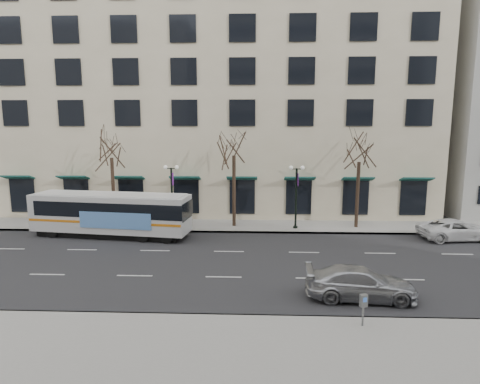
{
  "coord_description": "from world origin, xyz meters",
  "views": [
    {
      "loc": [
        1.74,
        -23.45,
        8.28
      ],
      "look_at": [
        0.73,
        2.57,
        4.0
      ],
      "focal_mm": 30.0,
      "sensor_mm": 36.0,
      "label": 1
    }
  ],
  "objects_px": {
    "lamp_post_left": "(172,193)",
    "tree_far_left": "(111,146)",
    "white_pickup": "(456,230)",
    "pay_station": "(363,303)",
    "silver_car": "(360,283)",
    "city_bus": "(112,213)",
    "tree_far_mid": "(234,144)",
    "tree_far_right": "(360,150)",
    "lamp_post_right": "(296,194)"
  },
  "relations": [
    {
      "from": "city_bus",
      "to": "silver_car",
      "type": "xyz_separation_m",
      "value": [
        15.98,
        -10.58,
        -1.02
      ]
    },
    {
      "from": "city_bus",
      "to": "silver_car",
      "type": "height_order",
      "value": "city_bus"
    },
    {
      "from": "tree_far_left",
      "to": "city_bus",
      "type": "distance_m",
      "value": 5.83
    },
    {
      "from": "lamp_post_left",
      "to": "white_pickup",
      "type": "xyz_separation_m",
      "value": [
        21.58,
        -2.34,
        -2.2
      ]
    },
    {
      "from": "tree_far_mid",
      "to": "lamp_post_left",
      "type": "relative_size",
      "value": 1.64
    },
    {
      "from": "tree_far_right",
      "to": "silver_car",
      "type": "relative_size",
      "value": 1.52
    },
    {
      "from": "lamp_post_right",
      "to": "white_pickup",
      "type": "relative_size",
      "value": 0.97
    },
    {
      "from": "lamp_post_left",
      "to": "pay_station",
      "type": "height_order",
      "value": "lamp_post_left"
    },
    {
      "from": "tree_far_right",
      "to": "tree_far_left",
      "type": "bearing_deg",
      "value": 180.0
    },
    {
      "from": "tree_far_left",
      "to": "lamp_post_left",
      "type": "height_order",
      "value": "tree_far_left"
    },
    {
      "from": "tree_far_right",
      "to": "city_bus",
      "type": "distance_m",
      "value": 19.9
    },
    {
      "from": "lamp_post_left",
      "to": "tree_far_left",
      "type": "bearing_deg",
      "value": 173.17
    },
    {
      "from": "lamp_post_right",
      "to": "city_bus",
      "type": "height_order",
      "value": "lamp_post_right"
    },
    {
      "from": "tree_far_right",
      "to": "silver_car",
      "type": "height_order",
      "value": "tree_far_right"
    },
    {
      "from": "silver_car",
      "to": "lamp_post_right",
      "type": "bearing_deg",
      "value": 11.41
    },
    {
      "from": "white_pickup",
      "to": "city_bus",
      "type": "bearing_deg",
      "value": 83.71
    },
    {
      "from": "lamp_post_right",
      "to": "white_pickup",
      "type": "distance_m",
      "value": 12.01
    },
    {
      "from": "tree_far_right",
      "to": "white_pickup",
      "type": "bearing_deg",
      "value": -24.05
    },
    {
      "from": "city_bus",
      "to": "white_pickup",
      "type": "relative_size",
      "value": 2.29
    },
    {
      "from": "silver_car",
      "to": "white_pickup",
      "type": "relative_size",
      "value": 0.98
    },
    {
      "from": "tree_far_left",
      "to": "white_pickup",
      "type": "distance_m",
      "value": 27.4
    },
    {
      "from": "lamp_post_left",
      "to": "tree_far_right",
      "type": "bearing_deg",
      "value": 2.29
    },
    {
      "from": "lamp_post_right",
      "to": "white_pickup",
      "type": "bearing_deg",
      "value": -11.42
    },
    {
      "from": "tree_far_right",
      "to": "lamp_post_left",
      "type": "distance_m",
      "value": 15.4
    },
    {
      "from": "tree_far_mid",
      "to": "tree_far_left",
      "type": "bearing_deg",
      "value": -180.0
    },
    {
      "from": "lamp_post_right",
      "to": "city_bus",
      "type": "distance_m",
      "value": 14.38
    },
    {
      "from": "lamp_post_right",
      "to": "silver_car",
      "type": "distance_m",
      "value": 13.31
    },
    {
      "from": "white_pickup",
      "to": "pay_station",
      "type": "distance_m",
      "value": 17.21
    },
    {
      "from": "lamp_post_left",
      "to": "silver_car",
      "type": "height_order",
      "value": "lamp_post_left"
    },
    {
      "from": "tree_far_left",
      "to": "tree_far_right",
      "type": "relative_size",
      "value": 1.03
    },
    {
      "from": "tree_far_mid",
      "to": "lamp_post_right",
      "type": "distance_m",
      "value": 6.41
    },
    {
      "from": "silver_car",
      "to": "pay_station",
      "type": "relative_size",
      "value": 3.89
    },
    {
      "from": "tree_far_left",
      "to": "tree_far_right",
      "type": "xyz_separation_m",
      "value": [
        20.0,
        0.0,
        -0.28
      ]
    },
    {
      "from": "tree_far_left",
      "to": "lamp_post_left",
      "type": "distance_m",
      "value": 6.29
    },
    {
      "from": "tree_far_left",
      "to": "white_pickup",
      "type": "height_order",
      "value": "tree_far_left"
    },
    {
      "from": "tree_far_left",
      "to": "pay_station",
      "type": "xyz_separation_m",
      "value": [
        16.19,
        -16.65,
        -5.56
      ]
    },
    {
      "from": "tree_far_left",
      "to": "tree_far_mid",
      "type": "xyz_separation_m",
      "value": [
        10.0,
        0.0,
        0.21
      ]
    },
    {
      "from": "city_bus",
      "to": "white_pickup",
      "type": "distance_m",
      "value": 25.72
    },
    {
      "from": "tree_far_left",
      "to": "city_bus",
      "type": "relative_size",
      "value": 0.68
    },
    {
      "from": "city_bus",
      "to": "silver_car",
      "type": "distance_m",
      "value": 19.2
    },
    {
      "from": "white_pickup",
      "to": "pay_station",
      "type": "height_order",
      "value": "pay_station"
    },
    {
      "from": "tree_far_left",
      "to": "city_bus",
      "type": "height_order",
      "value": "tree_far_left"
    },
    {
      "from": "tree_far_right",
      "to": "white_pickup",
      "type": "xyz_separation_m",
      "value": [
        6.59,
        -2.94,
        -5.67
      ]
    },
    {
      "from": "city_bus",
      "to": "white_pickup",
      "type": "height_order",
      "value": "city_bus"
    },
    {
      "from": "tree_far_right",
      "to": "city_bus",
      "type": "height_order",
      "value": "tree_far_right"
    },
    {
      "from": "pay_station",
      "to": "lamp_post_left",
      "type": "bearing_deg",
      "value": 108.61
    },
    {
      "from": "white_pickup",
      "to": "silver_car",
      "type": "bearing_deg",
      "value": 131.19
    },
    {
      "from": "lamp_post_left",
      "to": "lamp_post_right",
      "type": "xyz_separation_m",
      "value": [
        10.0,
        0.0,
        0.0
      ]
    },
    {
      "from": "pay_station",
      "to": "lamp_post_right",
      "type": "bearing_deg",
      "value": 77.96
    },
    {
      "from": "tree_far_mid",
      "to": "white_pickup",
      "type": "relative_size",
      "value": 1.59
    }
  ]
}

